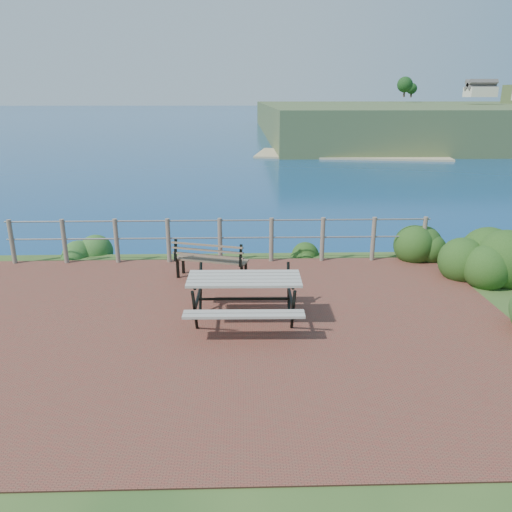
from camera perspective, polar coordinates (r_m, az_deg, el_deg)
The scene contains 9 objects.
ground at distance 8.23m, azimuth -4.99°, elevation -8.17°, with size 10.00×7.00×0.12m, color brown.
ocean at distance 207.41m, azimuth -1.84°, elevation 16.92°, with size 1200.00×1200.00×0.00m, color #15587F.
safety_railing at distance 11.16m, azimuth -4.13°, elevation 2.09°, with size 9.40×0.10×1.00m.
picnic_table at distance 8.19m, azimuth -1.34°, elevation -4.43°, with size 1.84×1.59×0.77m.
park_bench at distance 10.11m, azimuth -5.14°, elevation 0.27°, with size 1.53×0.79×0.84m.
shrub_right_front at distance 11.11m, azimuth 24.31°, elevation -2.68°, with size 1.43×1.43×2.02m, color #204515.
shrub_right_edge at distance 12.27m, azimuth 18.21°, elevation -0.11°, with size 0.99×0.99×1.42m, color #204515.
shrub_lip_west at distance 12.57m, azimuth -18.79°, elevation 0.27°, with size 0.82×0.82×0.58m, color #2C5620.
shrub_lip_east at distance 11.85m, azimuth 5.01°, elevation 0.12°, with size 0.69×0.69×0.40m, color #204515.
Camera 1 is at (0.50, -7.38, 3.61)m, focal length 35.00 mm.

